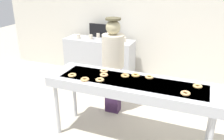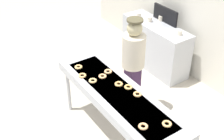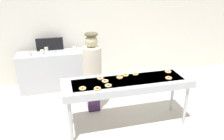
% 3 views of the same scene
% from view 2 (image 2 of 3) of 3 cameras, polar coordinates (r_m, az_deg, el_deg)
% --- Properties ---
extents(fryer_conveyor, '(2.31, 0.66, 0.95)m').
position_cam_2_polar(fryer_conveyor, '(4.06, 1.12, -5.11)').
color(fryer_conveyor, '#B7BABF').
rests_on(fryer_conveyor, ground).
extents(glazed_donut_0, '(0.16, 0.16, 0.03)m').
position_cam_2_polar(glazed_donut_0, '(3.96, 4.90, -4.64)').
color(glazed_donut_0, '#ECB46A').
rests_on(glazed_donut_0, fryer_conveyor).
extents(glazed_donut_1, '(0.13, 0.13, 0.03)m').
position_cam_2_polar(glazed_donut_1, '(4.38, -0.76, -0.29)').
color(glazed_donut_1, '#E2AC6F').
rests_on(glazed_donut_1, fryer_conveyor).
extents(glazed_donut_2, '(0.14, 0.14, 0.03)m').
position_cam_2_polar(glazed_donut_2, '(4.08, 3.17, -3.28)').
color(glazed_donut_2, '#EAB25D').
rests_on(glazed_donut_2, fryer_conveyor).
extents(glazed_donut_3, '(0.16, 0.16, 0.03)m').
position_cam_2_polar(glazed_donut_3, '(4.28, -1.83, -1.20)').
color(glazed_donut_3, '#EDAB6E').
rests_on(glazed_donut_3, fryer_conveyor).
extents(glazed_donut_4, '(0.13, 0.13, 0.03)m').
position_cam_2_polar(glazed_donut_4, '(4.20, -3.71, -2.05)').
color(glazed_donut_4, '#DEB36E').
rests_on(glazed_donut_4, fryer_conveyor).
extents(glazed_donut_5, '(0.14, 0.14, 0.03)m').
position_cam_2_polar(glazed_donut_5, '(4.31, -5.71, -1.06)').
color(glazed_donut_5, '#E2A965').
rests_on(glazed_donut_5, fryer_conveyor).
extents(glazed_donut_6, '(0.14, 0.14, 0.03)m').
position_cam_2_polar(glazed_donut_6, '(3.58, 10.48, -10.12)').
color(glazed_donut_6, '#EDB76B').
rests_on(glazed_donut_6, fryer_conveyor).
extents(glazed_donut_7, '(0.16, 0.16, 0.03)m').
position_cam_2_polar(glazed_donut_7, '(4.13, 1.30, -2.71)').
color(glazed_donut_7, '#EDB162').
rests_on(glazed_donut_7, fryer_conveyor).
extents(glazed_donut_8, '(0.16, 0.16, 0.03)m').
position_cam_2_polar(glazed_donut_8, '(3.52, 5.99, -10.71)').
color(glazed_donut_8, '#EDAE6F').
rests_on(glazed_donut_8, fryer_conveyor).
extents(glazed_donut_9, '(0.15, 0.15, 0.03)m').
position_cam_2_polar(glazed_donut_9, '(4.51, -6.45, 0.59)').
color(glazed_donut_9, '#EEBA6D').
rests_on(glazed_donut_9, fryer_conveyor).
extents(worker_baker, '(0.36, 0.36, 1.65)m').
position_cam_2_polar(worker_baker, '(4.67, 4.09, 1.93)').
color(worker_baker, '#371F40').
rests_on(worker_baker, ground).
extents(prep_counter, '(1.56, 0.50, 0.94)m').
position_cam_2_polar(prep_counter, '(6.11, 8.20, 4.63)').
color(prep_counter, '#B7BABF').
rests_on(prep_counter, ground).
extents(paper_cup_0, '(0.09, 0.09, 0.09)m').
position_cam_2_polar(paper_cup_0, '(6.14, 5.16, 10.43)').
color(paper_cup_0, beige).
rests_on(paper_cup_0, prep_counter).
extents(paper_cup_1, '(0.09, 0.09, 0.09)m').
position_cam_2_polar(paper_cup_1, '(6.05, 9.30, 9.74)').
color(paper_cup_1, beige).
rests_on(paper_cup_1, prep_counter).
extents(paper_cup_2, '(0.09, 0.09, 0.09)m').
position_cam_2_polar(paper_cup_2, '(5.54, 12.85, 6.99)').
color(paper_cup_2, beige).
rests_on(paper_cup_2, prep_counter).
extents(paper_cup_3, '(0.09, 0.09, 0.09)m').
position_cam_2_polar(paper_cup_3, '(5.98, 7.22, 9.62)').
color(paper_cup_3, beige).
rests_on(paper_cup_3, prep_counter).
extents(menu_display, '(0.63, 0.04, 0.30)m').
position_cam_2_polar(menu_display, '(5.96, 10.17, 10.37)').
color(menu_display, black).
rests_on(menu_display, prep_counter).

